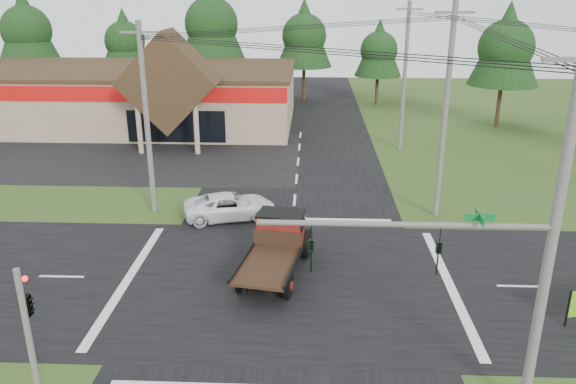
{
  "coord_description": "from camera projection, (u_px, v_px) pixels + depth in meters",
  "views": [
    {
      "loc": [
        0.96,
        -21.58,
        12.01
      ],
      "look_at": [
        -0.2,
        5.4,
        2.2
      ],
      "focal_mm": 35.0,
      "sensor_mm": 36.0,
      "label": 1
    }
  ],
  "objects": [
    {
      "name": "tree_row_e",
      "position": [
        379.0,
        48.0,
        59.58
      ],
      "size": [
        5.04,
        5.04,
        9.09
      ],
      "color": "#332316",
      "rests_on": "ground"
    },
    {
      "name": "utility_pole_nw",
      "position": [
        147.0,
        118.0,
        30.4
      ],
      "size": [
        2.0,
        0.3,
        10.5
      ],
      "color": "#595651",
      "rests_on": "ground"
    },
    {
      "name": "traffic_signal_mast",
      "position": [
        484.0,
        278.0,
        15.61
      ],
      "size": [
        8.12,
        0.24,
        7.0
      ],
      "color": "#595651",
      "rests_on": "ground"
    },
    {
      "name": "road_ew",
      "position": [
        287.0,
        282.0,
        24.4
      ],
      "size": [
        120.0,
        12.0,
        0.02
      ],
      "primitive_type": "cube",
      "color": "black",
      "rests_on": "ground"
    },
    {
      "name": "utility_pole_nr",
      "position": [
        552.0,
        239.0,
        15.13
      ],
      "size": [
        2.0,
        0.3,
        11.0
      ],
      "color": "#595651",
      "rests_on": "ground"
    },
    {
      "name": "tree_side_ne",
      "position": [
        506.0,
        45.0,
        49.33
      ],
      "size": [
        6.16,
        6.16,
        11.11
      ],
      "color": "#332316",
      "rests_on": "ground"
    },
    {
      "name": "cvs_building",
      "position": [
        132.0,
        95.0,
        51.86
      ],
      "size": [
        30.4,
        18.2,
        9.19
      ],
      "color": "gray",
      "rests_on": "ground"
    },
    {
      "name": "parking_apron",
      "position": [
        115.0,
        156.0,
        42.81
      ],
      "size": [
        28.0,
        14.0,
        0.02
      ],
      "primitive_type": "cube",
      "color": "black",
      "rests_on": "ground"
    },
    {
      "name": "tree_row_c",
      "position": [
        211.0,
        21.0,
        60.33
      ],
      "size": [
        7.28,
        7.28,
        13.13
      ],
      "color": "#332316",
      "rests_on": "ground"
    },
    {
      "name": "traffic_signal_corner",
      "position": [
        24.0,
        293.0,
        16.63
      ],
      "size": [
        0.53,
        2.48,
        4.4
      ],
      "color": "#595651",
      "rests_on": "ground"
    },
    {
      "name": "utility_pole_n",
      "position": [
        405.0,
        76.0,
        42.78
      ],
      "size": [
        2.0,
        0.3,
        11.2
      ],
      "color": "#595651",
      "rests_on": "ground"
    },
    {
      "name": "tree_row_b",
      "position": [
        125.0,
        39.0,
        62.36
      ],
      "size": [
        5.6,
        5.6,
        10.1
      ],
      "color": "#332316",
      "rests_on": "ground"
    },
    {
      "name": "antique_flatbed_truck",
      "position": [
        275.0,
        249.0,
        24.58
      ],
      "size": [
        3.36,
        6.42,
        2.55
      ],
      "primitive_type": null,
      "rotation": [
        0.0,
        0.0,
        -0.18
      ],
      "color": "#630E10",
      "rests_on": "ground"
    },
    {
      "name": "tree_row_d",
      "position": [
        304.0,
        34.0,
        61.32
      ],
      "size": [
        6.16,
        6.16,
        11.11
      ],
      "color": "#332316",
      "rests_on": "ground"
    },
    {
      "name": "road_ns",
      "position": [
        287.0,
        282.0,
        24.4
      ],
      "size": [
        12.0,
        120.0,
        0.02
      ],
      "primitive_type": "cube",
      "color": "black",
      "rests_on": "ground"
    },
    {
      "name": "white_pickup",
      "position": [
        230.0,
        206.0,
        30.99
      ],
      "size": [
        5.45,
        3.58,
        1.39
      ],
      "primitive_type": "imported",
      "rotation": [
        0.0,
        0.0,
        1.84
      ],
      "color": "white",
      "rests_on": "ground"
    },
    {
      "name": "utility_pole_ne",
      "position": [
        445.0,
        112.0,
        29.58
      ],
      "size": [
        2.0,
        0.3,
        11.5
      ],
      "color": "#595651",
      "rests_on": "ground"
    },
    {
      "name": "tree_row_a",
      "position": [
        26.0,
        28.0,
        60.43
      ],
      "size": [
        6.72,
        6.72,
        12.12
      ],
      "color": "#332316",
      "rests_on": "ground"
    },
    {
      "name": "ground",
      "position": [
        287.0,
        282.0,
        24.4
      ],
      "size": [
        120.0,
        120.0,
        0.0
      ],
      "primitive_type": "plane",
      "color": "#324719",
      "rests_on": "ground"
    }
  ]
}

